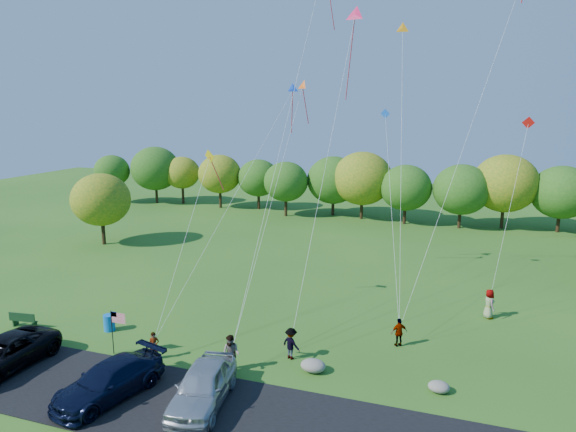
{
  "coord_description": "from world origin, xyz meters",
  "views": [
    {
      "loc": [
        10.62,
        -21.94,
        13.14
      ],
      "look_at": [
        1.07,
        6.0,
        6.83
      ],
      "focal_mm": 32.0,
      "sensor_mm": 36.0,
      "label": 1
    }
  ],
  "objects_px": {
    "minivan_navy": "(109,381)",
    "flyer_d": "(399,332)",
    "flyer_b": "(231,354)",
    "trash_barrel": "(109,323)",
    "minivan_dark": "(2,354)",
    "park_bench": "(23,320)",
    "minivan_silver": "(203,386)",
    "flyer_a": "(154,346)",
    "flyer_c": "(291,343)",
    "flyer_e": "(489,304)"
  },
  "relations": [
    {
      "from": "minivan_navy",
      "to": "flyer_a",
      "type": "distance_m",
      "value": 3.86
    },
    {
      "from": "flyer_b",
      "to": "flyer_d",
      "type": "distance_m",
      "value": 9.51
    },
    {
      "from": "flyer_b",
      "to": "trash_barrel",
      "type": "distance_m",
      "value": 9.23
    },
    {
      "from": "flyer_b",
      "to": "flyer_c",
      "type": "distance_m",
      "value": 3.33
    },
    {
      "from": "minivan_silver",
      "to": "flyer_b",
      "type": "bearing_deg",
      "value": 82.13
    },
    {
      "from": "minivan_navy",
      "to": "flyer_c",
      "type": "height_order",
      "value": "flyer_c"
    },
    {
      "from": "flyer_b",
      "to": "park_bench",
      "type": "relative_size",
      "value": 1.12
    },
    {
      "from": "minivan_silver",
      "to": "flyer_a",
      "type": "distance_m",
      "value": 5.39
    },
    {
      "from": "minivan_navy",
      "to": "flyer_e",
      "type": "height_order",
      "value": "flyer_e"
    },
    {
      "from": "minivan_silver",
      "to": "flyer_c",
      "type": "distance_m",
      "value": 5.9
    },
    {
      "from": "minivan_silver",
      "to": "flyer_a",
      "type": "relative_size",
      "value": 3.45
    },
    {
      "from": "trash_barrel",
      "to": "minivan_dark",
      "type": "bearing_deg",
      "value": -109.9
    },
    {
      "from": "park_bench",
      "to": "flyer_c",
      "type": "bearing_deg",
      "value": -1.96
    },
    {
      "from": "minivan_dark",
      "to": "flyer_e",
      "type": "relative_size",
      "value": 3.08
    },
    {
      "from": "flyer_b",
      "to": "flyer_e",
      "type": "relative_size",
      "value": 1.02
    },
    {
      "from": "minivan_silver",
      "to": "park_bench",
      "type": "bearing_deg",
      "value": 155.63
    },
    {
      "from": "flyer_a",
      "to": "flyer_c",
      "type": "relative_size",
      "value": 0.89
    },
    {
      "from": "minivan_navy",
      "to": "park_bench",
      "type": "bearing_deg",
      "value": 169.48
    },
    {
      "from": "park_bench",
      "to": "minivan_silver",
      "type": "bearing_deg",
      "value": -22.46
    },
    {
      "from": "flyer_e",
      "to": "trash_barrel",
      "type": "xyz_separation_m",
      "value": [
        -21.55,
        -9.35,
        -0.45
      ]
    },
    {
      "from": "trash_barrel",
      "to": "park_bench",
      "type": "bearing_deg",
      "value": -165.37
    },
    {
      "from": "flyer_d",
      "to": "minivan_silver",
      "type": "bearing_deg",
      "value": 16.58
    },
    {
      "from": "flyer_a",
      "to": "flyer_c",
      "type": "height_order",
      "value": "flyer_c"
    },
    {
      "from": "minivan_silver",
      "to": "flyer_c",
      "type": "relative_size",
      "value": 3.06
    },
    {
      "from": "minivan_silver",
      "to": "flyer_d",
      "type": "distance_m",
      "value": 11.59
    },
    {
      "from": "minivan_dark",
      "to": "minivan_silver",
      "type": "bearing_deg",
      "value": 4.14
    },
    {
      "from": "park_bench",
      "to": "trash_barrel",
      "type": "bearing_deg",
      "value": 7.28
    },
    {
      "from": "flyer_a",
      "to": "flyer_b",
      "type": "height_order",
      "value": "flyer_b"
    },
    {
      "from": "park_bench",
      "to": "flyer_d",
      "type": "bearing_deg",
      "value": 5.3
    },
    {
      "from": "flyer_b",
      "to": "flyer_e",
      "type": "bearing_deg",
      "value": 47.01
    },
    {
      "from": "flyer_a",
      "to": "flyer_e",
      "type": "height_order",
      "value": "flyer_e"
    },
    {
      "from": "minivan_dark",
      "to": "flyer_b",
      "type": "distance_m",
      "value": 11.61
    },
    {
      "from": "minivan_dark",
      "to": "flyer_d",
      "type": "bearing_deg",
      "value": 27.96
    },
    {
      "from": "minivan_silver",
      "to": "park_bench",
      "type": "distance_m",
      "value": 14.77
    },
    {
      "from": "minivan_dark",
      "to": "flyer_a",
      "type": "relative_size",
      "value": 3.83
    },
    {
      "from": "flyer_c",
      "to": "flyer_a",
      "type": "bearing_deg",
      "value": 42.7
    },
    {
      "from": "flyer_c",
      "to": "flyer_e",
      "type": "relative_size",
      "value": 0.91
    },
    {
      "from": "flyer_a",
      "to": "flyer_d",
      "type": "distance_m",
      "value": 13.38
    },
    {
      "from": "minivan_dark",
      "to": "minivan_navy",
      "type": "distance_m",
      "value": 6.78
    },
    {
      "from": "minivan_navy",
      "to": "park_bench",
      "type": "distance_m",
      "value": 10.98
    },
    {
      "from": "minivan_dark",
      "to": "park_bench",
      "type": "xyz_separation_m",
      "value": [
        -3.14,
        4.32,
        -0.36
      ]
    },
    {
      "from": "flyer_c",
      "to": "flyer_d",
      "type": "xyz_separation_m",
      "value": [
        5.24,
        3.34,
        -0.04
      ]
    },
    {
      "from": "flyer_a",
      "to": "minivan_dark",
      "type": "bearing_deg",
      "value": 175.79
    },
    {
      "from": "minivan_navy",
      "to": "park_bench",
      "type": "xyz_separation_m",
      "value": [
        -9.91,
        4.72,
        -0.34
      ]
    },
    {
      "from": "minivan_silver",
      "to": "trash_barrel",
      "type": "bearing_deg",
      "value": 140.87
    },
    {
      "from": "minivan_dark",
      "to": "flyer_e",
      "type": "bearing_deg",
      "value": 34.2
    },
    {
      "from": "minivan_navy",
      "to": "flyer_b",
      "type": "relative_size",
      "value": 2.84
    },
    {
      "from": "minivan_navy",
      "to": "flyer_d",
      "type": "bearing_deg",
      "value": 53.82
    },
    {
      "from": "flyer_c",
      "to": "trash_barrel",
      "type": "relative_size",
      "value": 1.74
    },
    {
      "from": "minivan_navy",
      "to": "flyer_d",
      "type": "distance_m",
      "value": 15.34
    }
  ]
}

